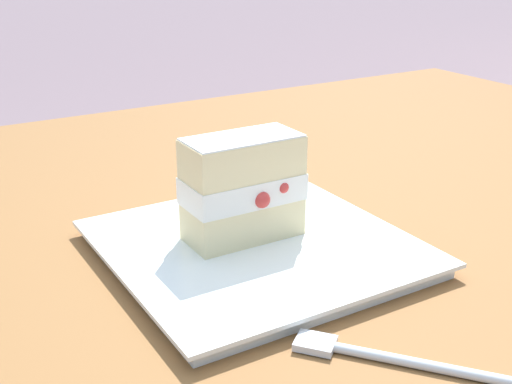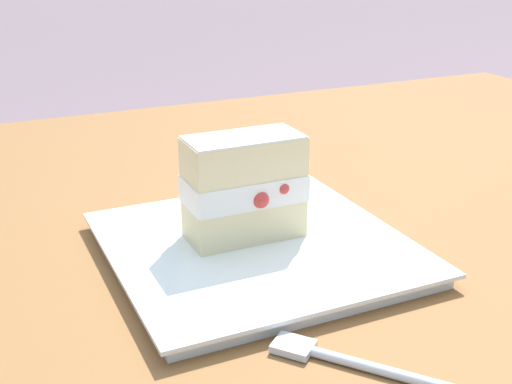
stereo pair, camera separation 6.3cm
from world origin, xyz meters
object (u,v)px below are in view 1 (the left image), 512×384
(dessert_plate, at_px, (256,248))
(patio_table, at_px, (323,247))
(dessert_fork, at_px, (391,358))
(cake_slice, at_px, (243,188))

(dessert_plate, bearing_deg, patio_table, 35.53)
(dessert_fork, bearing_deg, dessert_plate, 88.73)
(dessert_fork, bearing_deg, cake_slice, 90.11)
(patio_table, height_order, dessert_plate, dessert_plate)
(dessert_plate, distance_m, cake_slice, 0.06)
(dessert_plate, height_order, cake_slice, cake_slice)
(cake_slice, xyz_separation_m, dessert_fork, (0.00, -0.22, -0.06))
(patio_table, bearing_deg, dessert_plate, -144.47)
(patio_table, relative_size, cake_slice, 11.98)
(patio_table, xyz_separation_m, dessert_plate, (-0.18, -0.13, 0.10))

